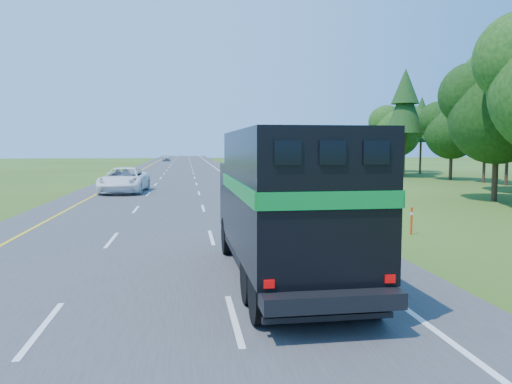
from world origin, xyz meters
TOP-DOWN VIEW (x-y plane):
  - road at (0.00, 50.00)m, footprint 15.00×260.00m
  - lane_markings at (0.00, 50.00)m, footprint 11.15×260.00m
  - horse_truck at (3.41, 13.63)m, footprint 2.85×8.65m
  - white_suv at (-3.66, 39.45)m, footprint 3.44×6.84m
  - far_car at (-3.69, 118.88)m, footprint 2.04×4.45m
  - delineator at (9.69, 19.75)m, footprint 0.09×0.05m

SIDE VIEW (x-z plane):
  - road at x=0.00m, z-range 0.00..0.04m
  - lane_markings at x=0.00m, z-range 0.04..0.05m
  - delineator at x=9.69m, z-range 0.04..1.12m
  - far_car at x=-3.69m, z-range 0.04..1.52m
  - white_suv at x=-3.66m, z-range 0.04..1.90m
  - horse_truck at x=3.41m, z-range 0.17..3.98m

